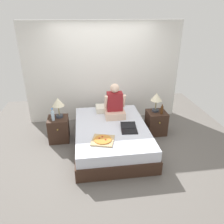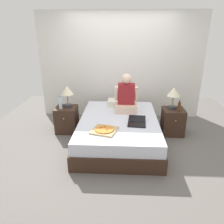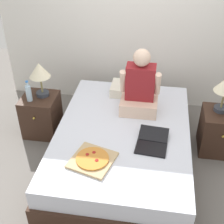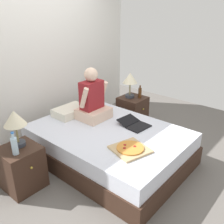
# 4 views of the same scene
# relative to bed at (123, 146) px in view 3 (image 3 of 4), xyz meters

# --- Properties ---
(ground_plane) EXTENTS (5.91, 5.91, 0.00)m
(ground_plane) POSITION_rel_bed_xyz_m (0.00, 0.00, -0.24)
(ground_plane) COLOR #66605B
(wall_back) EXTENTS (3.91, 0.12, 2.50)m
(wall_back) POSITION_rel_bed_xyz_m (0.00, 1.43, 1.01)
(wall_back) COLOR silver
(wall_back) RESTS_ON ground
(bed) EXTENTS (1.53, 2.15, 0.48)m
(bed) POSITION_rel_bed_xyz_m (0.00, 0.00, 0.00)
(bed) COLOR #382319
(bed) RESTS_ON ground
(nightstand_left) EXTENTS (0.44, 0.47, 0.55)m
(nightstand_left) POSITION_rel_bed_xyz_m (-1.13, 0.41, 0.04)
(nightstand_left) COLOR #382319
(nightstand_left) RESTS_ON ground
(lamp_on_left_nightstand) EXTENTS (0.26, 0.26, 0.45)m
(lamp_on_left_nightstand) POSITION_rel_bed_xyz_m (-1.09, 0.46, 0.64)
(lamp_on_left_nightstand) COLOR #333842
(lamp_on_left_nightstand) RESTS_ON nightstand_left
(water_bottle) EXTENTS (0.07, 0.07, 0.28)m
(water_bottle) POSITION_rel_bed_xyz_m (-1.21, 0.32, 0.42)
(water_bottle) COLOR silver
(water_bottle) RESTS_ON nightstand_left
(nightstand_right) EXTENTS (0.44, 0.47, 0.55)m
(nightstand_right) POSITION_rel_bed_xyz_m (1.13, 0.41, 0.04)
(nightstand_right) COLOR #382319
(nightstand_right) RESTS_ON ground
(pillow) EXTENTS (0.52, 0.34, 0.12)m
(pillow) POSITION_rel_bed_xyz_m (-0.00, 0.79, 0.31)
(pillow) COLOR silver
(pillow) RESTS_ON bed
(person_seated) EXTENTS (0.47, 0.40, 0.78)m
(person_seated) POSITION_rel_bed_xyz_m (0.14, 0.44, 0.53)
(person_seated) COLOR beige
(person_seated) RESTS_ON bed
(laptop) EXTENTS (0.35, 0.44, 0.07)m
(laptop) POSITION_rel_bed_xyz_m (0.33, -0.22, 0.27)
(laptop) COLOR black
(laptop) RESTS_ON bed
(pizza_box) EXTENTS (0.50, 0.50, 0.05)m
(pizza_box) POSITION_rel_bed_xyz_m (-0.24, -0.55, 0.26)
(pizza_box) COLOR tan
(pizza_box) RESTS_ON bed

